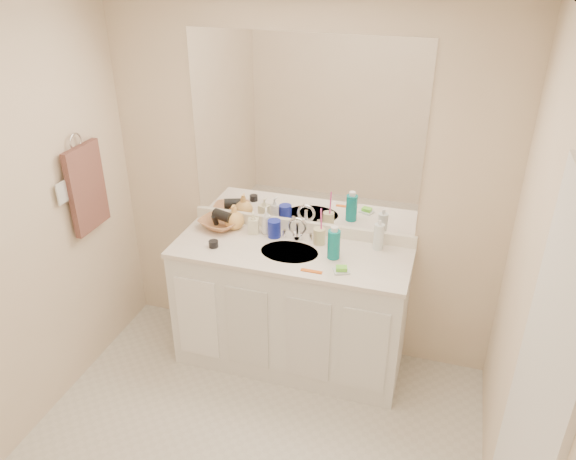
# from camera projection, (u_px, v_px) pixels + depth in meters

# --- Properties ---
(ceiling) EXTENTS (2.60, 2.60, 0.02)m
(ceiling) POSITION_uv_depth(u_px,v_px,m) (206.00, 14.00, 1.97)
(ceiling) COLOR white
(ceiling) RESTS_ON wall_back
(wall_back) EXTENTS (2.60, 0.02, 2.40)m
(wall_back) POSITION_uv_depth(u_px,v_px,m) (303.00, 187.00, 3.63)
(wall_back) COLOR beige
(wall_back) RESTS_ON floor
(wall_right) EXTENTS (0.02, 2.60, 2.40)m
(wall_right) POSITION_uv_depth(u_px,v_px,m) (532.00, 354.00, 2.19)
(wall_right) COLOR beige
(wall_right) RESTS_ON floor
(vanity_cabinet) EXTENTS (1.50, 0.55, 0.85)m
(vanity_cabinet) POSITION_uv_depth(u_px,v_px,m) (290.00, 309.00, 3.76)
(vanity_cabinet) COLOR white
(vanity_cabinet) RESTS_ON floor
(countertop) EXTENTS (1.52, 0.57, 0.03)m
(countertop) POSITION_uv_depth(u_px,v_px,m) (290.00, 252.00, 3.55)
(countertop) COLOR silver
(countertop) RESTS_ON vanity_cabinet
(backsplash) EXTENTS (1.52, 0.03, 0.08)m
(backsplash) POSITION_uv_depth(u_px,v_px,m) (302.00, 226.00, 3.74)
(backsplash) COLOR white
(backsplash) RESTS_ON countertop
(sink_basin) EXTENTS (0.37, 0.37, 0.02)m
(sink_basin) POSITION_uv_depth(u_px,v_px,m) (289.00, 253.00, 3.53)
(sink_basin) COLOR beige
(sink_basin) RESTS_ON countertop
(faucet) EXTENTS (0.02, 0.02, 0.11)m
(faucet) POSITION_uv_depth(u_px,v_px,m) (298.00, 231.00, 3.65)
(faucet) COLOR silver
(faucet) RESTS_ON countertop
(mirror) EXTENTS (1.48, 0.01, 1.20)m
(mirror) POSITION_uv_depth(u_px,v_px,m) (303.00, 134.00, 3.45)
(mirror) COLOR white
(mirror) RESTS_ON wall_back
(blue_mug) EXTENTS (0.11, 0.11, 0.12)m
(blue_mug) POSITION_uv_depth(u_px,v_px,m) (274.00, 229.00, 3.68)
(blue_mug) COLOR #1724A2
(blue_mug) RESTS_ON countertop
(tan_cup) EXTENTS (0.08, 0.08, 0.11)m
(tan_cup) POSITION_uv_depth(u_px,v_px,m) (319.00, 236.00, 3.60)
(tan_cup) COLOR beige
(tan_cup) RESTS_ON countertop
(toothbrush) EXTENTS (0.01, 0.04, 0.21)m
(toothbrush) POSITION_uv_depth(u_px,v_px,m) (321.00, 223.00, 3.55)
(toothbrush) COLOR #FC42A5
(toothbrush) RESTS_ON tan_cup
(mouthwash_bottle) EXTENTS (0.10, 0.10, 0.18)m
(mouthwash_bottle) POSITION_uv_depth(u_px,v_px,m) (334.00, 244.00, 3.42)
(mouthwash_bottle) COLOR #0A7D81
(mouthwash_bottle) RESTS_ON countertop
(clear_pump_bottle) EXTENTS (0.08, 0.08, 0.17)m
(clear_pump_bottle) POSITION_uv_depth(u_px,v_px,m) (379.00, 237.00, 3.52)
(clear_pump_bottle) COLOR white
(clear_pump_bottle) RESTS_ON countertop
(soap_dish) EXTENTS (0.11, 0.11, 0.01)m
(soap_dish) POSITION_uv_depth(u_px,v_px,m) (341.00, 271.00, 3.31)
(soap_dish) COLOR silver
(soap_dish) RESTS_ON countertop
(green_soap) EXTENTS (0.07, 0.06, 0.02)m
(green_soap) POSITION_uv_depth(u_px,v_px,m) (341.00, 268.00, 3.31)
(green_soap) COLOR #6EDE36
(green_soap) RESTS_ON soap_dish
(orange_comb) EXTENTS (0.13, 0.03, 0.01)m
(orange_comb) POSITION_uv_depth(u_px,v_px,m) (312.00, 271.00, 3.32)
(orange_comb) COLOR #DC5D17
(orange_comb) RESTS_ON countertop
(dark_jar) EXTENTS (0.07, 0.07, 0.04)m
(dark_jar) POSITION_uv_depth(u_px,v_px,m) (213.00, 244.00, 3.57)
(dark_jar) COLOR black
(dark_jar) RESTS_ON countertop
(soap_bottle_white) EXTENTS (0.09, 0.09, 0.18)m
(soap_bottle_white) POSITION_uv_depth(u_px,v_px,m) (266.00, 221.00, 3.71)
(soap_bottle_white) COLOR white
(soap_bottle_white) RESTS_ON countertop
(soap_bottle_cream) EXTENTS (0.09, 0.09, 0.15)m
(soap_bottle_cream) POSITION_uv_depth(u_px,v_px,m) (253.00, 222.00, 3.72)
(soap_bottle_cream) COLOR beige
(soap_bottle_cream) RESTS_ON countertop
(soap_bottle_yellow) EXTENTS (0.15, 0.15, 0.17)m
(soap_bottle_yellow) POSITION_uv_depth(u_px,v_px,m) (234.00, 217.00, 3.77)
(soap_bottle_yellow) COLOR #F0B45D
(soap_bottle_yellow) RESTS_ON countertop
(wicker_basket) EXTENTS (0.34, 0.34, 0.07)m
(wicker_basket) POSITION_uv_depth(u_px,v_px,m) (221.00, 223.00, 3.81)
(wicker_basket) COLOR #A66A42
(wicker_basket) RESTS_ON countertop
(hair_dryer) EXTENTS (0.15, 0.11, 0.07)m
(hair_dryer) POSITION_uv_depth(u_px,v_px,m) (223.00, 216.00, 3.78)
(hair_dryer) COLOR black
(hair_dryer) RESTS_ON wicker_basket
(towel_ring) EXTENTS (0.01, 0.11, 0.11)m
(towel_ring) POSITION_uv_depth(u_px,v_px,m) (76.00, 142.00, 3.35)
(towel_ring) COLOR silver
(towel_ring) RESTS_ON wall_left
(hand_towel) EXTENTS (0.04, 0.32, 0.55)m
(hand_towel) POSITION_uv_depth(u_px,v_px,m) (87.00, 188.00, 3.49)
(hand_towel) COLOR #4A2C28
(hand_towel) RESTS_ON towel_ring
(switch_plate) EXTENTS (0.01, 0.08, 0.13)m
(switch_plate) POSITION_uv_depth(u_px,v_px,m) (62.00, 193.00, 3.30)
(switch_plate) COLOR silver
(switch_plate) RESTS_ON wall_left
(door) EXTENTS (0.02, 0.82, 2.00)m
(door) POSITION_uv_depth(u_px,v_px,m) (523.00, 449.00, 2.03)
(door) COLOR white
(door) RESTS_ON floor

